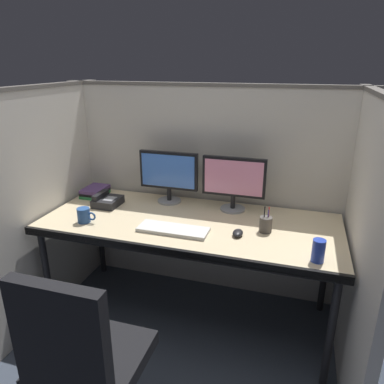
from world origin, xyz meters
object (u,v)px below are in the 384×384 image
keyboard_main (173,230)px  book_stack (95,191)px  coffee_mug (84,215)px  pen_cup (266,224)px  desk (189,228)px  desk_phone (107,201)px  monitor_right (234,180)px  monitor_left (169,174)px  computer_mouse (238,233)px  soda_can (318,251)px

keyboard_main → book_stack: bearing=152.3°
coffee_mug → pen_cup: (1.12, 0.20, 0.00)m
desk → desk_phone: 0.66m
monitor_right → pen_cup: bearing=-47.8°
desk → book_stack: size_ratio=8.83×
monitor_left → coffee_mug: (-0.39, -0.50, -0.17)m
desk → keyboard_main: keyboard_main is taller
book_stack → desk_phone: bearing=-39.0°
monitor_right → coffee_mug: monitor_right is taller
coffee_mug → pen_cup: 1.14m
monitor_left → keyboard_main: bearing=-66.9°
computer_mouse → desk_phone: 1.00m
keyboard_main → soda_can: bearing=-7.8°
desk → computer_mouse: size_ratio=19.79×
book_stack → monitor_right: bearing=1.4°
desk → soda_can: 0.83m
keyboard_main → pen_cup: bearing=16.4°
desk → monitor_left: 0.46m
monitor_right → soda_can: bearing=-45.1°
monitor_right → computer_mouse: 0.44m
monitor_left → book_stack: bearing=-175.7°
coffee_mug → book_stack: coffee_mug is taller
desk → desk_phone: bearing=171.7°
desk → soda_can: bearing=-19.7°
monitor_left → desk_phone: monitor_left is taller
desk → monitor_left: size_ratio=4.42×
monitor_right → keyboard_main: 0.56m
desk → pen_cup: (0.48, -0.01, 0.10)m
coffee_mug → soda_can: bearing=-3.0°
monitor_right → book_stack: monitor_right is taller
monitor_right → computer_mouse: monitor_right is taller
monitor_right → computer_mouse: size_ratio=4.48×
computer_mouse → pen_cup: 0.18m
desk → coffee_mug: 0.68m
computer_mouse → pen_cup: size_ratio=0.59×
pen_cup → book_stack: bearing=169.1°
monitor_left → desk_phone: 0.48m
desk_phone → book_stack: desk_phone is taller
monitor_left → soda_can: (1.02, -0.57, -0.15)m
desk_phone → coffee_mug: bearing=-88.6°
computer_mouse → soda_can: size_ratio=0.79×
computer_mouse → keyboard_main: bearing=-171.7°
desk → monitor_left: bearing=130.1°
computer_mouse → coffee_mug: 0.98m
desk_phone → pen_cup: size_ratio=1.17×
computer_mouse → pen_cup: pen_cup is taller
monitor_right → desk: bearing=-130.1°
keyboard_main → desk_phone: size_ratio=2.26×
coffee_mug → computer_mouse: bearing=5.7°
desk → coffee_mug: coffee_mug is taller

